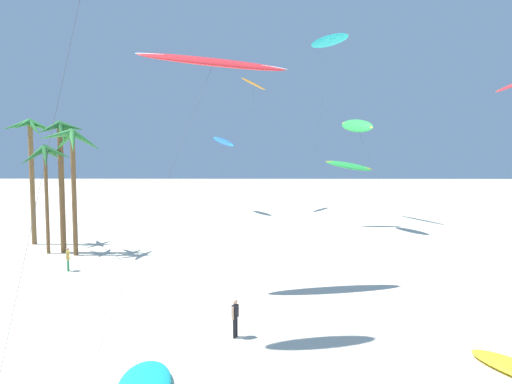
% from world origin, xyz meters
% --- Properties ---
extents(palm_tree_0, '(4.45, 4.49, 11.03)m').
position_xyz_m(palm_tree_0, '(-17.99, 36.19, 9.01)').
color(palm_tree_0, brown).
rests_on(palm_tree_0, ground).
extents(palm_tree_1, '(4.20, 3.92, 10.60)m').
position_xyz_m(palm_tree_1, '(-13.85, 32.70, 8.30)').
color(palm_tree_1, brown).
rests_on(palm_tree_1, ground).
extents(palm_tree_2, '(4.07, 3.91, 8.70)m').
position_xyz_m(palm_tree_2, '(-14.94, 32.39, 7.31)').
color(palm_tree_2, brown).
rests_on(palm_tree_2, ground).
extents(palm_tree_3, '(4.35, 4.40, 9.91)m').
position_xyz_m(palm_tree_3, '(-12.47, 31.71, 7.99)').
color(palm_tree_3, brown).
rests_on(palm_tree_3, ground).
extents(flying_kite_1, '(5.23, 9.49, 7.60)m').
position_xyz_m(flying_kite_1, '(11.71, 46.87, 6.71)').
color(flying_kite_1, green).
rests_on(flying_kite_1, ground).
extents(flying_kite_4, '(8.63, 11.64, 13.89)m').
position_xyz_m(flying_kite_4, '(-0.58, 22.55, 13.12)').
color(flying_kite_4, red).
rests_on(flying_kite_4, ground).
extents(flying_kite_5, '(4.70, 9.35, 11.99)m').
position_xyz_m(flying_kite_5, '(11.89, 43.82, 10.87)').
color(flying_kite_5, green).
rests_on(flying_kite_5, ground).
extents(flying_kite_7, '(5.37, 13.30, 22.26)m').
position_xyz_m(flying_kite_7, '(10.05, 52.11, 21.33)').
color(flying_kite_7, '#19B2B7').
rests_on(flying_kite_7, ground).
extents(flying_kite_8, '(4.27, 12.96, 18.75)m').
position_xyz_m(flying_kite_8, '(1.02, 62.77, 17.93)').
color(flying_kite_8, orange).
rests_on(flying_kite_8, ground).
extents(flying_kite_9, '(3.98, 10.15, 10.68)m').
position_xyz_m(flying_kite_9, '(-3.03, 58.51, 9.69)').
color(flying_kite_9, blue).
rests_on(flying_kite_9, ground).
extents(grounded_kite_1, '(2.19, 3.62, 0.39)m').
position_xyz_m(grounded_kite_1, '(-1.77, 10.78, 0.20)').
color(grounded_kite_1, '#19B2B7').
rests_on(grounded_kite_1, ground).
extents(person_foreground_walker, '(0.27, 0.50, 1.60)m').
position_xyz_m(person_foreground_walker, '(-10.99, 26.68, 0.88)').
color(person_foreground_walker, '#338E56').
rests_on(person_foreground_walker, ground).
extents(person_near_left, '(0.31, 0.47, 1.69)m').
position_xyz_m(person_near_left, '(1.03, 15.27, 0.93)').
color(person_near_left, black).
rests_on(person_near_left, ground).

